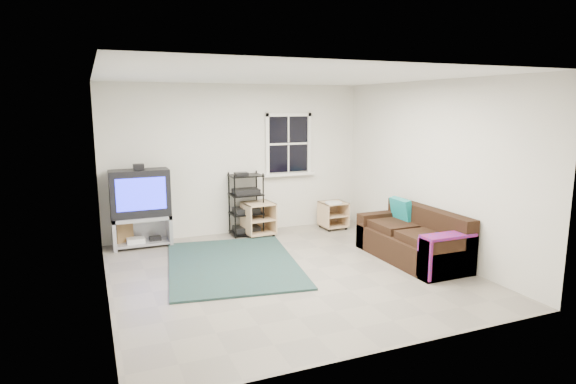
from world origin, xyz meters
name	(u,v)px	position (x,y,z in m)	size (l,w,h in m)	color
room	(288,148)	(0.95, 2.27, 1.48)	(4.60, 4.62, 4.60)	gray
tv_unit	(140,202)	(-1.69, 2.05, 0.73)	(0.91, 0.45, 1.34)	#A7A7AF
av_rack	(246,208)	(0.07, 2.08, 0.48)	(0.55, 0.40, 1.10)	black
side_table_left	(258,218)	(0.25, 1.98, 0.31)	(0.53, 0.53, 0.58)	#D3AD82
side_table_right	(333,213)	(1.68, 1.90, 0.29)	(0.45, 0.48, 0.51)	#D3AD82
sofa	(414,240)	(1.91, -0.19, 0.29)	(0.80, 1.81, 0.83)	black
shag_rug	(233,264)	(-0.60, 0.60, 0.01)	(1.77, 2.44, 0.03)	black
paper_bag	(123,234)	(-1.98, 2.16, 0.20)	(0.28, 0.18, 0.40)	olive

